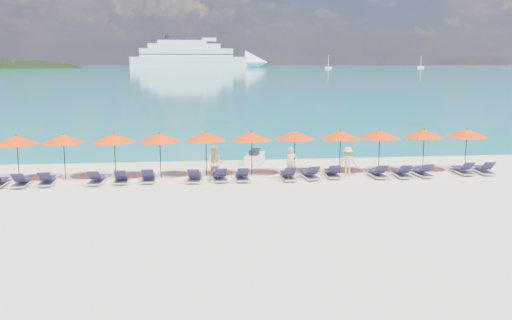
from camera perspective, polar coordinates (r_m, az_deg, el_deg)
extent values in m
plane|color=beige|center=(23.75, 0.86, -4.07)|extent=(1400.00, 1400.00, 0.00)
cube|color=#1FA9B2|center=(682.89, -6.60, 9.21)|extent=(1600.00, 1300.00, 0.01)
ellipsoid|color=black|center=(602.47, -20.96, 5.24)|extent=(162.00, 126.00, 85.50)
cube|color=white|center=(625.44, -6.75, 9.68)|extent=(123.83, 26.78, 11.19)
cone|color=white|center=(632.56, 0.05, 9.74)|extent=(25.49, 25.49, 24.62)
cube|color=white|center=(625.44, -6.98, 10.60)|extent=(99.11, 22.54, 8.95)
cube|color=white|center=(625.51, -7.20, 11.21)|extent=(76.88, 19.51, 5.60)
cube|color=white|center=(625.58, -7.42, 11.61)|extent=(52.15, 15.28, 3.92)
cube|color=black|center=(625.41, -6.98, 10.44)|extent=(100.35, 22.81, 1.01)
cube|color=black|center=(625.48, -6.98, 10.80)|extent=(97.87, 22.28, 1.01)
cylinder|color=black|center=(625.52, -8.87, 11.99)|extent=(4.92, 4.92, 6.16)
cube|color=white|center=(517.77, 7.25, 9.14)|extent=(6.22, 2.07, 1.66)
cylinder|color=white|center=(517.75, 7.26, 9.74)|extent=(0.37, 0.37, 10.37)
cube|color=white|center=(596.14, 16.14, 8.91)|extent=(6.62, 2.21, 1.77)
cylinder|color=white|center=(596.12, 16.17, 9.46)|extent=(0.40, 0.40, 11.04)
cube|color=white|center=(32.35, -0.12, 0.14)|extent=(1.42, 2.35, 0.51)
cube|color=black|center=(32.12, -0.18, 0.74)|extent=(0.70, 1.01, 0.32)
cylinder|color=black|center=(32.81, 0.04, 1.17)|extent=(0.50, 0.20, 0.06)
imported|color=tan|center=(27.78, 3.57, -0.37)|extent=(0.64, 0.47, 1.61)
imported|color=tan|center=(27.47, -4.09, -0.34)|extent=(0.93, 0.64, 1.75)
imported|color=tan|center=(28.84, 9.15, -0.19)|extent=(1.06, 0.67, 1.51)
cylinder|color=black|center=(29.70, -22.71, 0.13)|extent=(0.05, 0.05, 2.20)
cone|color=#FF3600|center=(29.57, -22.82, 1.88)|extent=(2.10, 2.10, 0.42)
sphere|color=black|center=(29.54, -22.85, 2.31)|extent=(0.08, 0.08, 0.08)
cylinder|color=black|center=(29.27, -18.61, 0.24)|extent=(0.05, 0.05, 2.20)
cone|color=#FF3600|center=(29.14, -18.71, 2.03)|extent=(2.10, 2.10, 0.42)
sphere|color=black|center=(29.11, -18.73, 2.46)|extent=(0.08, 0.08, 0.08)
cylinder|color=black|center=(28.91, -13.92, 0.35)|extent=(0.05, 0.05, 2.20)
cone|color=#FF3600|center=(28.78, -14.00, 2.16)|extent=(2.10, 2.10, 0.42)
sphere|color=black|center=(28.75, -14.02, 2.60)|extent=(0.08, 0.08, 0.08)
cylinder|color=black|center=(28.58, -9.55, 0.40)|extent=(0.05, 0.05, 2.20)
cone|color=#FF3600|center=(28.45, -9.60, 2.23)|extent=(2.10, 2.10, 0.42)
sphere|color=black|center=(28.42, -9.61, 2.67)|extent=(0.08, 0.08, 0.08)
cylinder|color=black|center=(28.77, -5.01, 0.56)|extent=(0.05, 0.05, 2.20)
cone|color=#FF3600|center=(28.64, -5.03, 2.38)|extent=(2.10, 2.10, 0.42)
sphere|color=black|center=(28.61, -5.04, 2.82)|extent=(0.08, 0.08, 0.08)
cylinder|color=black|center=(28.74, -0.42, 0.59)|extent=(0.05, 0.05, 2.20)
cone|color=#FF3600|center=(28.61, -0.42, 2.41)|extent=(2.10, 2.10, 0.42)
sphere|color=black|center=(28.59, -0.42, 2.85)|extent=(0.08, 0.08, 0.08)
cylinder|color=black|center=(29.23, 3.88, 0.72)|extent=(0.05, 0.05, 2.20)
cone|color=#FF3600|center=(29.10, 3.90, 2.51)|extent=(2.10, 2.10, 0.42)
sphere|color=black|center=(29.07, 3.91, 2.94)|extent=(0.08, 0.08, 0.08)
cylinder|color=black|center=(29.66, 8.40, 0.77)|extent=(0.05, 0.05, 2.20)
cone|color=#FF3600|center=(29.53, 8.44, 2.54)|extent=(2.10, 2.10, 0.42)
sphere|color=black|center=(29.51, 8.45, 2.96)|extent=(0.08, 0.08, 0.08)
cylinder|color=black|center=(30.21, 12.21, 0.82)|extent=(0.05, 0.05, 2.20)
cone|color=#FF3600|center=(30.09, 12.27, 2.55)|extent=(2.10, 2.10, 0.42)
sphere|color=black|center=(30.06, 12.29, 2.97)|extent=(0.08, 0.08, 0.08)
cylinder|color=black|center=(31.06, 16.40, 0.88)|extent=(0.05, 0.05, 2.20)
cone|color=#FF3600|center=(30.94, 16.48, 2.56)|extent=(2.10, 2.10, 0.42)
sphere|color=black|center=(30.91, 16.50, 2.97)|extent=(0.08, 0.08, 0.08)
cylinder|color=black|center=(31.98, 20.25, 0.92)|extent=(0.05, 0.05, 2.20)
cone|color=#FF3600|center=(31.86, 20.35, 2.55)|extent=(2.10, 2.10, 0.42)
sphere|color=black|center=(31.84, 20.37, 2.95)|extent=(0.08, 0.08, 0.08)
cube|color=#1C193B|center=(29.05, -24.19, -1.78)|extent=(0.60, 1.12, 0.04)
cube|color=silver|center=(28.54, -22.36, -2.18)|extent=(0.64, 1.71, 0.06)
cube|color=#1C193B|center=(28.74, -22.26, -1.77)|extent=(0.56, 1.11, 0.04)
cube|color=#1C193B|center=(27.94, -22.70, -1.59)|extent=(0.56, 0.54, 0.43)
cube|color=silver|center=(28.42, -20.14, -2.09)|extent=(0.72, 1.73, 0.06)
cube|color=#1C193B|center=(28.63, -20.08, -1.67)|extent=(0.61, 1.13, 0.04)
cube|color=#1C193B|center=(27.81, -20.39, -1.49)|extent=(0.58, 0.57, 0.43)
cube|color=silver|center=(27.94, -15.61, -2.04)|extent=(0.77, 1.75, 0.06)
cube|color=#1C193B|center=(28.15, -15.51, -1.62)|extent=(0.65, 1.15, 0.04)
cube|color=#1C193B|center=(27.34, -15.93, -1.43)|extent=(0.60, 0.58, 0.43)
cube|color=silver|center=(27.88, -13.29, -1.97)|extent=(0.67, 1.72, 0.06)
cube|color=#1C193B|center=(28.09, -13.26, -1.54)|extent=(0.58, 1.11, 0.04)
cube|color=#1C193B|center=(27.26, -13.41, -1.36)|extent=(0.56, 0.55, 0.43)
cube|color=silver|center=(27.84, -10.69, -1.89)|extent=(0.63, 1.70, 0.06)
cube|color=#1C193B|center=(28.06, -10.67, -1.47)|extent=(0.56, 1.10, 0.04)
cube|color=#1C193B|center=(27.23, -10.78, -1.27)|extent=(0.55, 0.54, 0.43)
cube|color=silver|center=(27.57, -6.16, -1.89)|extent=(0.77, 1.75, 0.06)
cube|color=#1C193B|center=(27.78, -6.12, -1.46)|extent=(0.65, 1.14, 0.04)
cube|color=#1C193B|center=(26.95, -6.26, -1.27)|extent=(0.60, 0.58, 0.43)
cube|color=silver|center=(27.65, -3.67, -1.82)|extent=(0.75, 1.74, 0.06)
cube|color=#1C193B|center=(27.86, -3.74, -1.40)|extent=(0.64, 1.14, 0.04)
cube|color=#1C193B|center=(27.03, -3.52, -1.20)|extent=(0.59, 0.58, 0.43)
cube|color=silver|center=(27.69, -1.41, -1.78)|extent=(0.63, 1.70, 0.06)
cube|color=#1C193B|center=(27.91, -1.45, -1.36)|extent=(0.56, 1.10, 0.04)
cube|color=#1C193B|center=(27.08, -1.31, -1.16)|extent=(0.55, 0.54, 0.43)
cube|color=silver|center=(27.88, 3.20, -1.72)|extent=(0.63, 1.70, 0.06)
cube|color=#1C193B|center=(28.09, 3.11, -1.30)|extent=(0.56, 1.10, 0.04)
cube|color=#1C193B|center=(27.27, 3.41, -1.10)|extent=(0.55, 0.54, 0.43)
cube|color=silver|center=(28.21, 5.38, -1.61)|extent=(0.79, 1.75, 0.06)
cube|color=#1C193B|center=(28.41, 5.23, -1.20)|extent=(0.66, 1.15, 0.04)
cube|color=#1C193B|center=(27.62, 5.75, -0.99)|extent=(0.60, 0.59, 0.43)
cube|color=silver|center=(28.66, 7.60, -1.47)|extent=(0.72, 1.73, 0.06)
cube|color=#1C193B|center=(28.87, 7.52, -1.06)|extent=(0.61, 1.13, 0.04)
cube|color=#1C193B|center=(28.06, 7.84, -0.87)|extent=(0.58, 0.57, 0.43)
cube|color=silver|center=(29.04, 12.02, -1.45)|extent=(0.68, 1.72, 0.06)
cube|color=#1C193B|center=(29.24, 11.86, -1.05)|extent=(0.59, 1.12, 0.04)
cube|color=#1C193B|center=(28.46, 12.44, -0.85)|extent=(0.57, 0.56, 0.43)
cube|color=silver|center=(29.37, 14.32, -1.42)|extent=(0.69, 1.73, 0.06)
cube|color=#1C193B|center=(29.58, 14.18, -1.02)|extent=(0.60, 1.12, 0.04)
cube|color=#1C193B|center=(28.79, 14.70, -0.83)|extent=(0.57, 0.56, 0.43)
cube|color=silver|center=(29.89, 16.21, -1.32)|extent=(0.74, 1.74, 0.06)
cube|color=#1C193B|center=(30.08, 16.01, -0.93)|extent=(0.63, 1.14, 0.04)
cube|color=#1C193B|center=(29.33, 16.73, -0.73)|extent=(0.59, 0.57, 0.43)
cube|color=silver|center=(31.07, 19.92, -1.10)|extent=(0.62, 1.70, 0.06)
cube|color=#1C193B|center=(31.26, 19.74, -0.73)|extent=(0.55, 1.10, 0.04)
cube|color=#1C193B|center=(30.52, 20.42, -0.54)|extent=(0.55, 0.54, 0.43)
cube|color=silver|center=(31.56, 21.79, -1.06)|extent=(0.79, 1.75, 0.06)
cube|color=#1C193B|center=(31.76, 21.64, -0.69)|extent=(0.66, 1.15, 0.04)
cube|color=#1C193B|center=(30.99, 22.22, -0.50)|extent=(0.60, 0.59, 0.43)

